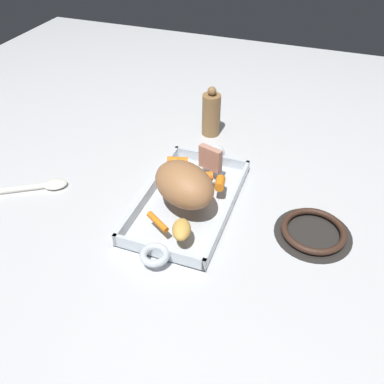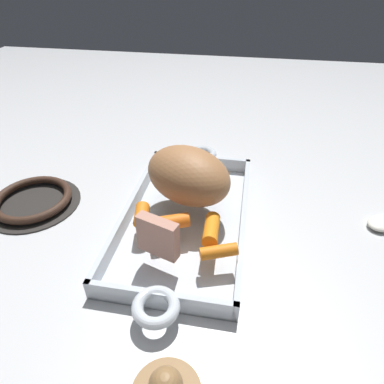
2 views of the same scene
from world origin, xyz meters
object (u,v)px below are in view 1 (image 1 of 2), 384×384
roast_slice_thick (210,158)px  serving_spoon (34,187)px  potato_golden_small (182,230)px  stove_burner_rear (314,230)px  baby_carrot_northeast (177,170)px  pepper_mill (211,114)px  baby_carrot_southwest (158,222)px  pork_roast (183,184)px  baby_carrot_center_left (178,160)px  roasting_dish (188,202)px  baby_carrot_center_right (201,177)px  baby_carrot_northwest (220,183)px

roast_slice_thick → serving_spoon: 0.45m
potato_golden_small → stove_burner_rear: (-0.14, 0.26, -0.04)m
baby_carrot_northeast → pepper_mill: bearing=179.7°
baby_carrot_southwest → potato_golden_small: 0.06m
baby_carrot_southwest → pepper_mill: 0.45m
pork_roast → baby_carrot_center_left: 0.15m
pepper_mill → serving_spoon: bearing=-39.4°
roasting_dish → baby_carrot_northeast: size_ratio=7.15×
potato_golden_small → roasting_dish: bearing=-165.6°
potato_golden_small → serving_spoon: potato_golden_small is taller
pork_roast → roast_slice_thick: 0.14m
roast_slice_thick → baby_carrot_northeast: roast_slice_thick is taller
roasting_dish → baby_carrot_southwest: size_ratio=7.33×
baby_carrot_center_right → potato_golden_small: size_ratio=0.93×
baby_carrot_northwest → stove_burner_rear: bearing=79.3°
baby_carrot_center_left → baby_carrot_southwest: baby_carrot_center_left is taller
pork_roast → baby_carrot_northeast: 0.11m
roast_slice_thick → pepper_mill: size_ratio=0.41×
baby_carrot_center_left → serving_spoon: baby_carrot_center_left is taller
pork_roast → baby_carrot_northwest: bearing=138.4°
roasting_dish → baby_carrot_center_left: 0.13m
baby_carrot_northeast → baby_carrot_center_right: (0.01, 0.06, -0.00)m
roast_slice_thick → baby_carrot_center_left: roast_slice_thick is taller
potato_golden_small → baby_carrot_southwest: bearing=-100.9°
baby_carrot_center_right → potato_golden_small: bearing=6.7°
serving_spoon → pepper_mill: bearing=19.0°
roast_slice_thick → baby_carrot_northeast: (0.05, -0.07, -0.02)m
baby_carrot_southwest → baby_carrot_center_right: bearing=168.1°
baby_carrot_center_right → roast_slice_thick: bearing=174.0°
roast_slice_thick → baby_carrot_northwest: roast_slice_thick is taller
baby_carrot_center_right → potato_golden_small: potato_golden_small is taller
baby_carrot_center_left → stove_burner_rear: size_ratio=0.32×
pork_roast → baby_carrot_northwest: (-0.07, 0.07, -0.04)m
baby_carrot_northwest → roasting_dish: bearing=-52.3°
baby_carrot_southwest → potato_golden_small: bearing=79.1°
baby_carrot_northwest → stove_burner_rear: (0.04, 0.23, -0.04)m
baby_carrot_northeast → baby_carrot_center_right: baby_carrot_northeast is taller
pork_roast → baby_carrot_northwest: pork_roast is taller
stove_burner_rear → baby_carrot_center_left: bearing=-105.4°
pork_roast → baby_carrot_northwest: size_ratio=3.85×
serving_spoon → baby_carrot_southwest: bearing=-38.6°
baby_carrot_center_left → pepper_mill: 0.23m
baby_carrot_southwest → pork_roast: bearing=166.7°
baby_carrot_northeast → pepper_mill: size_ratio=0.42×
baby_carrot_southwest → serving_spoon: bearing=-96.9°
roasting_dish → baby_carrot_northeast: bearing=-140.3°
baby_carrot_center_right → baby_carrot_center_left: bearing=-120.4°
baby_carrot_center_left → potato_golden_small: bearing=23.4°
baby_carrot_southwest → serving_spoon: (-0.04, -0.36, -0.04)m
roast_slice_thick → baby_carrot_northwest: bearing=35.4°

